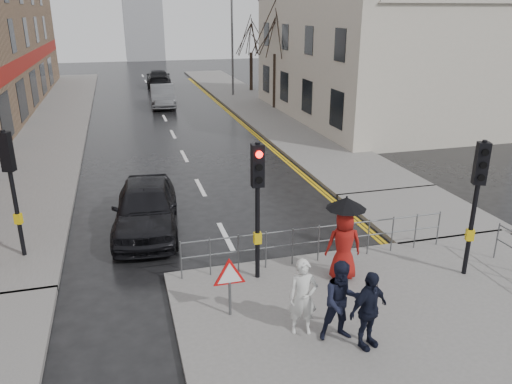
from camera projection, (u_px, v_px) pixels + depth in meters
ground at (252, 287)px, 12.06m from camera, size 120.00×120.00×0.00m
near_pavement at (449, 353)px, 9.62m from camera, size 10.00×9.00×0.14m
left_pavement at (57, 116)px, 31.24m from camera, size 4.00×44.00×0.14m
right_pavement at (249, 102)px, 36.31m from camera, size 4.00×40.00×0.14m
pavement_bridge_right at (419, 212)px, 16.38m from camera, size 4.00×4.20×0.14m
building_right_cream at (367, 38)px, 29.74m from camera, size 9.00×16.40×10.10m
traffic_signal_near_left at (258, 188)px, 11.45m from camera, size 0.28×0.27×3.40m
traffic_signal_near_right at (478, 185)px, 11.61m from camera, size 0.34×0.33×3.40m
traffic_signal_far_left at (10, 172)px, 12.56m from camera, size 0.34×0.33×3.40m
guard_railing_front at (319, 235)px, 12.80m from camera, size 7.14×0.04×1.00m
warning_sign at (230, 278)px, 10.41m from camera, size 0.80×0.07×1.35m
street_lamp at (230, 33)px, 37.27m from camera, size 1.83×0.25×8.00m
tree_near at (275, 30)px, 32.11m from camera, size 2.40×2.40×6.58m
tree_far at (251, 36)px, 39.73m from camera, size 2.40×2.40×5.64m
pedestrian_a at (303, 297)px, 9.88m from camera, size 0.66×0.52×1.61m
pedestrian_b at (342, 301)px, 9.67m from camera, size 0.88×0.72×1.68m
pedestrian_with_umbrella at (344, 235)px, 11.84m from camera, size 0.96×0.96×2.09m
pedestrian_d at (368, 310)px, 9.45m from camera, size 1.02×0.68×1.61m
car_parked at (146, 207)px, 14.86m from camera, size 2.29×4.72×1.55m
car_mid at (163, 96)px, 34.51m from camera, size 1.80×4.62×1.50m
car_far at (159, 78)px, 43.88m from camera, size 2.39×5.14×1.45m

